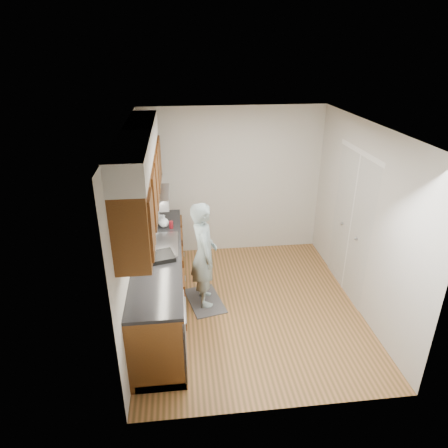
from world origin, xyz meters
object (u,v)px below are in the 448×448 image
object	(u,v)px
soap_bottle_b	(159,218)
soap_bottle_c	(164,221)
soap_bottle_a	(154,217)
soda_can	(171,225)
person	(204,248)
dish_rack	(159,257)

from	to	relation	value
soap_bottle_b	soap_bottle_c	world-z (taller)	soap_bottle_c
soap_bottle_a	soap_bottle_c	size ratio (longest dim) A/B	1.57
soap_bottle_c	soda_can	world-z (taller)	soap_bottle_c
soap_bottle_a	soda_can	world-z (taller)	soap_bottle_a
soda_can	soap_bottle_c	bearing A→B (deg)	149.76
soap_bottle_c	soap_bottle_a	bearing A→B (deg)	163.12
person	dish_rack	world-z (taller)	person
soap_bottle_a	soap_bottle_b	world-z (taller)	soap_bottle_a
dish_rack	person	bearing A→B (deg)	18.46
soap_bottle_b	soap_bottle_c	distance (m)	0.15
soap_bottle_a	soap_bottle_b	size ratio (longest dim) A/B	1.60
person	soap_bottle_b	bearing A→B (deg)	35.26
soap_bottle_a	dish_rack	bearing A→B (deg)	-84.20
person	soap_bottle_a	world-z (taller)	person
person	soap_bottle_a	bearing A→B (deg)	42.04
person	soap_bottle_c	world-z (taller)	person
soap_bottle_c	dish_rack	world-z (taller)	soap_bottle_c
dish_rack	soap_bottle_c	bearing A→B (deg)	73.45
soda_can	dish_rack	world-z (taller)	soda_can
soap_bottle_a	dish_rack	xyz separation A→B (m)	(0.10, -0.99, -0.12)
soda_can	person	bearing A→B (deg)	-50.41
soap_bottle_c	dish_rack	distance (m)	0.95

